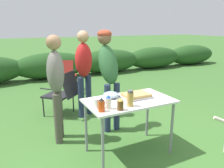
% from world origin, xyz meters
% --- Properties ---
extents(ground_plane, '(60.00, 60.00, 0.00)m').
position_xyz_m(ground_plane, '(0.00, 0.00, 0.00)').
color(ground_plane, '#3D6B2D').
extents(shrub_hedge, '(14.40, 0.90, 0.83)m').
position_xyz_m(shrub_hedge, '(0.00, 4.76, 0.41)').
color(shrub_hedge, '#234C1E').
rests_on(shrub_hedge, ground).
extents(folding_table, '(1.10, 0.64, 0.74)m').
position_xyz_m(folding_table, '(0.00, 0.00, 0.66)').
color(folding_table, silver).
rests_on(folding_table, ground).
extents(food_tray, '(0.38, 0.28, 0.06)m').
position_xyz_m(food_tray, '(0.13, 0.04, 0.77)').
color(food_tray, '#9E9EA3').
rests_on(food_tray, folding_table).
extents(plate_stack, '(0.21, 0.21, 0.05)m').
position_xyz_m(plate_stack, '(-0.35, 0.07, 0.76)').
color(plate_stack, white).
rests_on(plate_stack, folding_table).
extents(mixing_bowl, '(0.20, 0.20, 0.08)m').
position_xyz_m(mixing_bowl, '(-0.17, 0.18, 0.78)').
color(mixing_bowl, '#99B2CC').
rests_on(mixing_bowl, folding_table).
extents(paper_cup_stack, '(0.08, 0.08, 0.12)m').
position_xyz_m(paper_cup_stack, '(-0.47, -0.09, 0.80)').
color(paper_cup_stack, white).
rests_on(paper_cup_stack, folding_table).
extents(mayo_bottle, '(0.07, 0.07, 0.16)m').
position_xyz_m(mayo_bottle, '(-0.36, -0.15, 0.82)').
color(mayo_bottle, silver).
rests_on(mayo_bottle, folding_table).
extents(spice_jar, '(0.08, 0.08, 0.19)m').
position_xyz_m(spice_jar, '(-0.10, -0.19, 0.83)').
color(spice_jar, '#B2893D').
rests_on(spice_jar, folding_table).
extents(beer_bottle, '(0.07, 0.07, 0.14)m').
position_xyz_m(beer_bottle, '(-0.26, -0.25, 0.81)').
color(beer_bottle, brown).
rests_on(beer_bottle, folding_table).
extents(hot_sauce_bottle, '(0.07, 0.07, 0.16)m').
position_xyz_m(hot_sauce_bottle, '(-0.47, -0.19, 0.82)').
color(hot_sauce_bottle, '#CC4214').
rests_on(hot_sauce_bottle, folding_table).
extents(standing_person_in_olive_jacket, '(0.33, 0.46, 1.59)m').
position_xyz_m(standing_person_in_olive_jacket, '(0.08, 0.78, 1.02)').
color(standing_person_in_olive_jacket, '#232D4C').
rests_on(standing_person_in_olive_jacket, ground).
extents(standing_person_with_beanie, '(0.42, 0.38, 1.57)m').
position_xyz_m(standing_person_with_beanie, '(-0.09, 1.44, 0.94)').
color(standing_person_with_beanie, '#232D4C').
rests_on(standing_person_with_beanie, ground).
extents(standing_person_in_red_jacket, '(0.33, 0.39, 1.53)m').
position_xyz_m(standing_person_in_red_jacket, '(-0.74, 0.74, 0.93)').
color(standing_person_in_red_jacket, '#4C473D').
rests_on(standing_person_in_red_jacket, ground).
extents(camp_chair_green_behind_table, '(0.68, 0.74, 0.83)m').
position_xyz_m(camp_chair_green_behind_table, '(-0.01, 3.09, 0.47)').
color(camp_chair_green_behind_table, maroon).
rests_on(camp_chair_green_behind_table, ground).
extents(camp_chair_near_hedge, '(0.74, 0.74, 0.83)m').
position_xyz_m(camp_chair_near_hedge, '(-0.45, 1.63, 0.47)').
color(camp_chair_near_hedge, '#232328').
rests_on(camp_chair_near_hedge, ground).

